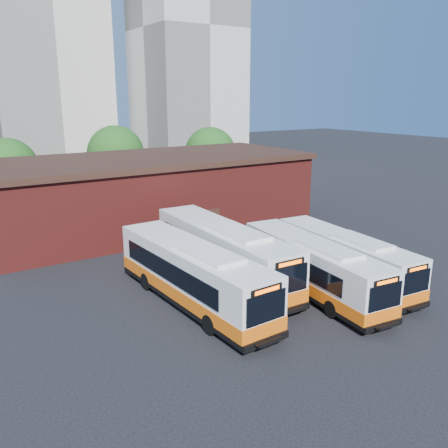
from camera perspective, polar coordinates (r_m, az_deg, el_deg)
ground at (r=28.32m, az=8.49°, el=-9.25°), size 220.00×220.00×0.00m
bus_west at (r=27.21m, az=-3.75°, el=-6.37°), size 3.40×13.47×3.64m
bus_midwest at (r=30.60m, az=-0.10°, el=-3.71°), size 3.16×13.99×3.79m
bus_mideast at (r=29.25m, az=10.57°, el=-5.32°), size 3.71×12.41×3.34m
bus_east at (r=31.50m, az=14.27°, el=-4.16°), size 3.35×11.86×3.19m
transit_worker at (r=27.54m, az=13.37°, el=-7.98°), size 0.71×0.85×1.98m
depot_building at (r=43.64m, az=-8.83°, el=3.95°), size 28.60×12.60×6.40m
tree_west at (r=52.19m, az=-24.58°, el=6.13°), size 6.00×6.00×7.65m
tree_mid at (r=56.96m, az=-12.88°, el=8.21°), size 6.56×6.56×8.36m
tree_east at (r=59.01m, az=-1.66°, el=8.57°), size 6.24×6.24×7.96m
tower_right at (r=99.99m, az=-4.59°, el=22.46°), size 18.00×18.00×49.20m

